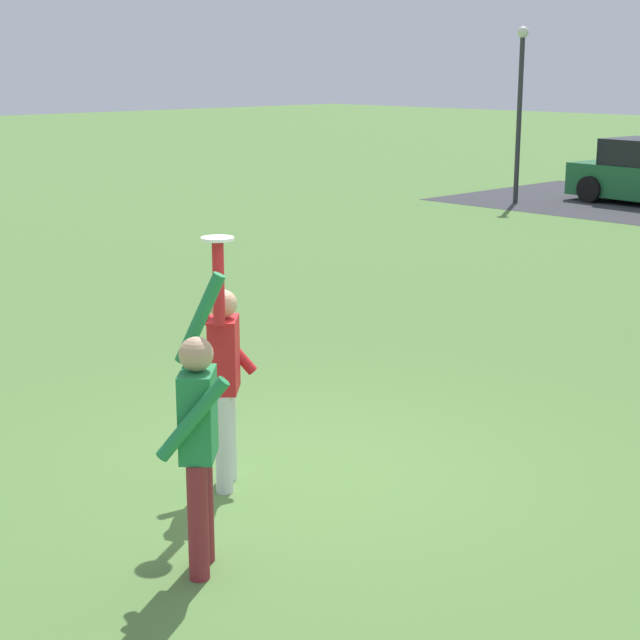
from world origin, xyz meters
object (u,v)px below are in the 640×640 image
frisbee_disc (217,239)px  lamppost_by_lot (520,97)px  person_catcher (224,371)px  person_defender (198,434)px

frisbee_disc → lamppost_by_lot: lamppost_by_lot is taller
person_catcher → lamppost_by_lot: size_ratio=0.49×
person_defender → person_catcher: bearing=0.0°
frisbee_disc → lamppost_by_lot: size_ratio=0.06×
person_catcher → frisbee_disc: size_ratio=8.23×
person_defender → lamppost_by_lot: size_ratio=0.48×
person_catcher → person_defender: (1.01, -1.04, -0.00)m
person_defender → frisbee_disc: size_ratio=8.09×
person_catcher → lamppost_by_lot: bearing=164.0°
lamppost_by_lot → person_catcher: bearing=-61.7°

